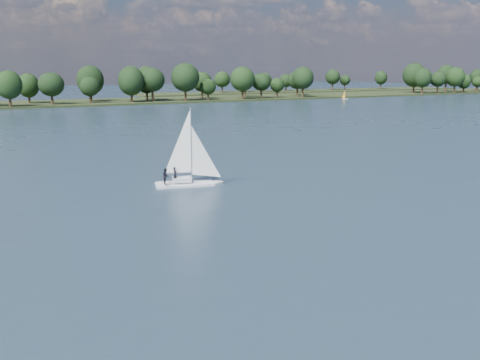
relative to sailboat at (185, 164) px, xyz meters
The scene contains 6 objects.
ground 50.30m from the sailboat, 77.13° to the left, with size 700.00×700.00×0.00m, color #233342.
far_shore 161.38m from the sailboat, 86.03° to the left, with size 660.00×40.00×1.50m, color black.
far_shore_back 270.15m from the sailboat, 50.68° to the left, with size 220.00×30.00×1.40m, color black.
sailboat is the anchor object (origin of this frame).
dinghy_orange 192.43m from the sailboat, 44.58° to the left, with size 2.82×2.36×4.30m.
treeline 157.90m from the sailboat, 84.98° to the left, with size 562.50×74.14×17.98m.
Camera 1 is at (-35.63, -6.55, 13.77)m, focal length 40.00 mm.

